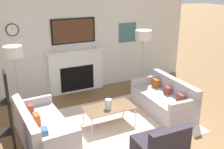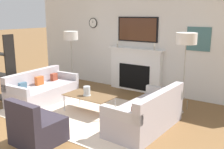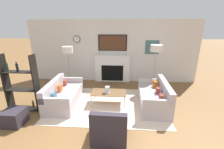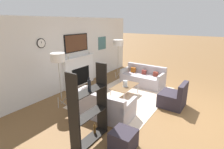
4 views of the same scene
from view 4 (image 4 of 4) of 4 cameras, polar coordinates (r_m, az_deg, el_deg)
ground_plane at (r=5.62m, az=25.79°, el=-11.84°), size 60.00×60.00×0.00m
fireplace_wall at (r=7.14m, az=-11.41°, el=5.99°), size 7.40×0.28×2.70m
area_rug at (r=6.21m, az=4.48°, el=-7.25°), size 3.54×2.46×0.01m
couch_left at (r=4.98m, az=-3.69°, el=-10.31°), size 0.95×1.83×0.75m
couch_right at (r=7.34m, az=10.04°, el=-1.18°), size 0.89×1.75×0.80m
armchair at (r=5.77m, az=19.39°, el=-7.29°), size 0.77×0.75×0.80m
coffee_table at (r=6.11m, az=4.17°, el=-3.91°), size 1.11×0.61×0.40m
hurricane_candle at (r=6.02m, az=4.33°, el=-3.06°), size 0.17×0.17×0.21m
floor_lamp_left at (r=5.30m, az=-17.28°, el=5.11°), size 0.41×0.41×1.68m
floor_lamp_right at (r=7.85m, az=2.03°, el=10.20°), size 0.46×0.46×1.77m
shelf_unit at (r=3.78m, az=-7.49°, el=-10.84°), size 0.94×0.28×1.68m
ottoman at (r=3.87m, az=3.73°, el=-20.45°), size 0.49×0.49×0.40m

